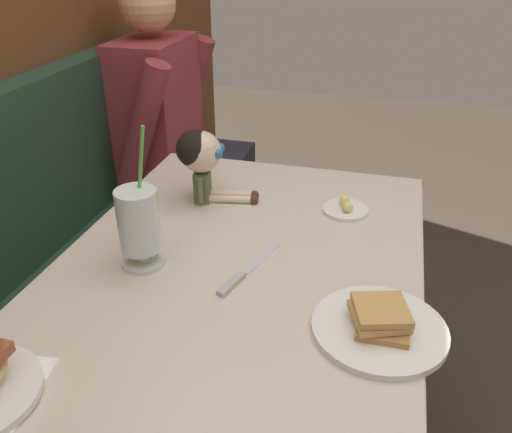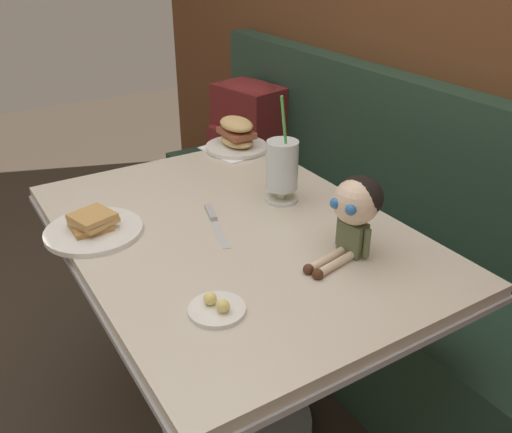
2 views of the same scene
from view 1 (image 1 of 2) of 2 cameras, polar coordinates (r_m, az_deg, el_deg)
The scene contains 8 objects.
booth_bench at distance 1.71m, azimuth -22.76°, elevation -12.86°, with size 2.60×0.48×1.00m.
diner_table at distance 1.32m, azimuth -1.64°, elevation -11.77°, with size 1.11×0.81×0.74m.
toast_plate at distance 1.02m, azimuth 13.17°, elevation -11.36°, with size 0.25×0.25×0.06m.
milkshake_glass at distance 1.16m, azimuth -12.49°, elevation -0.73°, with size 0.10×0.10×0.32m.
butter_saucer at distance 1.41m, azimuth 9.60°, elevation 0.87°, with size 0.12×0.12×0.04m.
butter_knife at distance 1.13m, azimuth -1.72°, elevation -6.46°, with size 0.23×0.08×0.01m.
seated_doll at distance 1.41m, azimuth -5.95°, elevation 6.53°, with size 0.13×0.23×0.20m.
diner_patron at distance 2.18m, azimuth -9.61°, elevation 10.89°, with size 0.55×0.48×0.81m.
Camera 1 is at (-0.96, -0.11, 1.40)m, focal length 37.16 mm.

